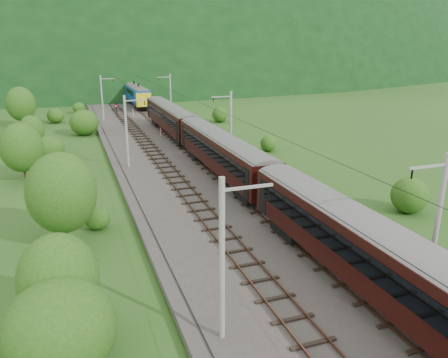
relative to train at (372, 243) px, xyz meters
name	(u,v)px	position (x,y,z in m)	size (l,w,h in m)	color
ground	(333,316)	(-2.40, -0.45, -3.61)	(600.00, 600.00, 0.00)	#284B17
railbed	(257,237)	(-2.40, 9.55, -3.46)	(14.00, 220.00, 0.30)	#38332D
track_left	(226,239)	(-4.80, 9.55, -3.24)	(2.40, 220.00, 0.27)	brown
track_right	(286,230)	(0.00, 9.55, -3.24)	(2.40, 220.00, 0.27)	brown
catenary_left	(127,130)	(-8.52, 31.55, 0.89)	(2.54, 192.28, 8.00)	gray
catenary_right	(230,123)	(3.72, 31.55, 0.89)	(2.54, 192.28, 8.00)	gray
overhead_wires	(259,144)	(-2.40, 9.55, 3.49)	(4.83, 198.00, 0.03)	black
mountain_main	(85,67)	(-2.40, 259.55, -3.61)	(504.00, 360.00, 244.00)	black
train	(372,243)	(0.00, 0.00, 0.00)	(3.05, 170.76, 5.31)	black
hazard_post_near	(133,113)	(-2.89, 66.68, -2.59)	(0.15, 0.15, 1.43)	red
hazard_post_far	(161,132)	(-1.69, 46.85, -2.64)	(0.14, 0.14, 1.32)	red
signal	(116,110)	(-5.90, 66.97, -1.97)	(0.25, 0.25, 2.28)	black
vegetation_left	(45,182)	(-16.83, 19.47, -0.69)	(14.07, 144.29, 7.03)	#1E5015
vegetation_right	(374,189)	(10.79, 13.29, -2.40)	(6.28, 97.04, 2.76)	#1E5015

